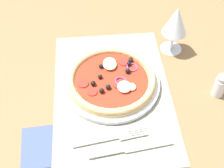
{
  "coord_description": "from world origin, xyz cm",
  "views": [
    {
      "loc": [
        53.48,
        -4.9,
        65.33
      ],
      "look_at": [
        -0.69,
        0.0,
        2.58
      ],
      "focal_mm": 50.59,
      "sensor_mm": 36.0,
      "label": 1
    }
  ],
  "objects_px": {
    "plate": "(112,83)",
    "knife": "(132,148)",
    "napkin": "(43,146)",
    "fork": "(114,138)",
    "wine_glass": "(176,22)",
    "pizza": "(112,79)",
    "pepper_shaker": "(220,86)"
  },
  "relations": [
    {
      "from": "plate",
      "to": "knife",
      "type": "bearing_deg",
      "value": 8.43
    },
    {
      "from": "napkin",
      "to": "plate",
      "type": "bearing_deg",
      "value": 134.29
    },
    {
      "from": "plate",
      "to": "fork",
      "type": "height_order",
      "value": "plate"
    },
    {
      "from": "wine_glass",
      "to": "napkin",
      "type": "bearing_deg",
      "value": -50.58
    },
    {
      "from": "fork",
      "to": "knife",
      "type": "xyz_separation_m",
      "value": [
        0.03,
        0.04,
        0.0
      ]
    },
    {
      "from": "pizza",
      "to": "napkin",
      "type": "bearing_deg",
      "value": -45.69
    },
    {
      "from": "fork",
      "to": "plate",
      "type": "bearing_deg",
      "value": 79.32
    },
    {
      "from": "pizza",
      "to": "fork",
      "type": "relative_size",
      "value": 1.32
    },
    {
      "from": "knife",
      "to": "napkin",
      "type": "bearing_deg",
      "value": 165.57
    },
    {
      "from": "plate",
      "to": "napkin",
      "type": "relative_size",
      "value": 2.3
    },
    {
      "from": "plate",
      "to": "pizza",
      "type": "relative_size",
      "value": 1.1
    },
    {
      "from": "plate",
      "to": "pizza",
      "type": "distance_m",
      "value": 0.02
    },
    {
      "from": "fork",
      "to": "napkin",
      "type": "xyz_separation_m",
      "value": [
        0.0,
        -0.17,
        -0.0
      ]
    },
    {
      "from": "pizza",
      "to": "napkin",
      "type": "height_order",
      "value": "pizza"
    },
    {
      "from": "pizza",
      "to": "pepper_shaker",
      "type": "bearing_deg",
      "value": 78.94
    },
    {
      "from": "knife",
      "to": "pepper_shaker",
      "type": "distance_m",
      "value": 0.29
    },
    {
      "from": "wine_glass",
      "to": "knife",
      "type": "bearing_deg",
      "value": -26.36
    },
    {
      "from": "pizza",
      "to": "wine_glass",
      "type": "distance_m",
      "value": 0.24
    },
    {
      "from": "knife",
      "to": "pepper_shaker",
      "type": "xyz_separation_m",
      "value": [
        -0.14,
        0.25,
        0.03
      ]
    },
    {
      "from": "fork",
      "to": "knife",
      "type": "bearing_deg",
      "value": -47.97
    },
    {
      "from": "pizza",
      "to": "plate",
      "type": "bearing_deg",
      "value": -38.81
    },
    {
      "from": "fork",
      "to": "knife",
      "type": "relative_size",
      "value": 0.9
    },
    {
      "from": "plate",
      "to": "fork",
      "type": "xyz_separation_m",
      "value": [
        0.17,
        -0.01,
        -0.0
      ]
    },
    {
      "from": "fork",
      "to": "wine_glass",
      "type": "xyz_separation_m",
      "value": [
        -0.3,
        0.2,
        0.09
      ]
    },
    {
      "from": "wine_glass",
      "to": "napkin",
      "type": "height_order",
      "value": "wine_glass"
    },
    {
      "from": "pizza",
      "to": "pepper_shaker",
      "type": "xyz_separation_m",
      "value": [
        0.05,
        0.28,
        0.01
      ]
    },
    {
      "from": "pizza",
      "to": "napkin",
      "type": "relative_size",
      "value": 2.09
    },
    {
      "from": "plate",
      "to": "fork",
      "type": "distance_m",
      "value": 0.17
    },
    {
      "from": "fork",
      "to": "pepper_shaker",
      "type": "xyz_separation_m",
      "value": [
        -0.11,
        0.29,
        0.03
      ]
    },
    {
      "from": "plate",
      "to": "wine_glass",
      "type": "bearing_deg",
      "value": 124.29
    },
    {
      "from": "knife",
      "to": "wine_glass",
      "type": "bearing_deg",
      "value": 56.58
    },
    {
      "from": "knife",
      "to": "plate",
      "type": "bearing_deg",
      "value": 91.37
    }
  ]
}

